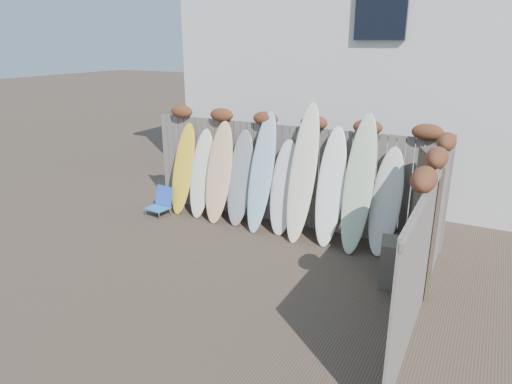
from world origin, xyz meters
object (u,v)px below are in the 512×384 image
at_px(lattice_panel, 423,220).
at_px(surfboard_0, 183,169).
at_px(wooden_crate, 400,263).
at_px(beach_chair, 161,202).

bearing_deg(lattice_panel, surfboard_0, 150.16).
bearing_deg(surfboard_0, lattice_panel, -9.11).
xyz_separation_m(lattice_panel, surfboard_0, (-5.00, 0.81, -0.04)).
bearing_deg(surfboard_0, wooden_crate, -12.73).
height_order(wooden_crate, surfboard_0, surfboard_0).
relative_size(lattice_panel, surfboard_0, 1.00).
xyz_separation_m(beach_chair, surfboard_0, (0.32, 0.41, 0.68)).
xyz_separation_m(wooden_crate, surfboard_0, (-4.78, 1.09, 0.60)).
distance_m(wooden_crate, lattice_panel, 0.73).
bearing_deg(wooden_crate, surfboard_0, 167.17).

